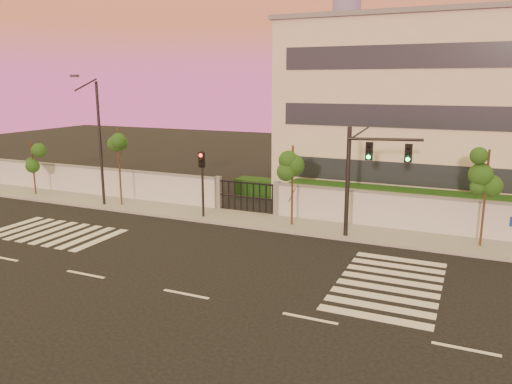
% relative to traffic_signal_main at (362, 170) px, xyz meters
% --- Properties ---
extents(ground, '(120.00, 120.00, 0.00)m').
position_rel_traffic_signal_main_xyz_m(ground, '(-4.60, -9.52, -3.69)').
color(ground, black).
rests_on(ground, ground).
extents(sidewalk, '(60.00, 3.00, 0.15)m').
position_rel_traffic_signal_main_xyz_m(sidewalk, '(-4.60, 0.98, -3.62)').
color(sidewalk, gray).
rests_on(sidewalk, ground).
extents(perimeter_wall, '(60.00, 0.36, 2.20)m').
position_rel_traffic_signal_main_xyz_m(perimeter_wall, '(-4.49, 2.48, -2.62)').
color(perimeter_wall, silver).
rests_on(perimeter_wall, ground).
extents(hedge_row, '(41.00, 4.25, 1.80)m').
position_rel_traffic_signal_main_xyz_m(hedge_row, '(-3.43, 5.22, -2.88)').
color(hedge_row, black).
rests_on(hedge_row, ground).
extents(institutional_building, '(24.40, 12.40, 12.25)m').
position_rel_traffic_signal_main_xyz_m(institutional_building, '(4.40, 12.47, 2.46)').
color(institutional_building, beige).
rests_on(institutional_building, ground).
extents(road_markings, '(57.00, 7.62, 0.02)m').
position_rel_traffic_signal_main_xyz_m(road_markings, '(-6.18, -5.76, -3.68)').
color(road_markings, silver).
rests_on(road_markings, ground).
extents(street_tree_b, '(1.37, 1.09, 3.90)m').
position_rel_traffic_signal_main_xyz_m(street_tree_b, '(-23.55, 0.74, -0.82)').
color(street_tree_b, '#382314').
rests_on(street_tree_b, ground).
extents(street_tree_c, '(1.33, 1.06, 5.15)m').
position_rel_traffic_signal_main_xyz_m(street_tree_c, '(-15.84, 0.70, 0.09)').
color(street_tree_c, '#382314').
rests_on(street_tree_c, ground).
extents(street_tree_d, '(1.46, 1.16, 4.63)m').
position_rel_traffic_signal_main_xyz_m(street_tree_d, '(-4.01, 0.82, -0.28)').
color(street_tree_d, '#382314').
rests_on(street_tree_d, ground).
extents(street_tree_e, '(1.46, 1.16, 4.91)m').
position_rel_traffic_signal_main_xyz_m(street_tree_e, '(5.76, 1.09, -0.08)').
color(street_tree_e, '#382314').
rests_on(street_tree_e, ground).
extents(traffic_signal_main, '(3.66, 1.00, 5.84)m').
position_rel_traffic_signal_main_xyz_m(traffic_signal_main, '(0.00, 0.00, 0.00)').
color(traffic_signal_main, black).
rests_on(traffic_signal_main, ground).
extents(traffic_signal_secondary, '(0.32, 0.33, 4.13)m').
position_rel_traffic_signal_main_xyz_m(traffic_signal_secondary, '(-9.48, 0.29, -1.07)').
color(traffic_signal_secondary, black).
rests_on(traffic_signal_secondary, ground).
extents(streetlight_west, '(0.50, 2.03, 8.46)m').
position_rel_traffic_signal_main_xyz_m(streetlight_west, '(-17.00, 0.14, 0.88)').
color(streetlight_west, black).
rests_on(streetlight_west, ground).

